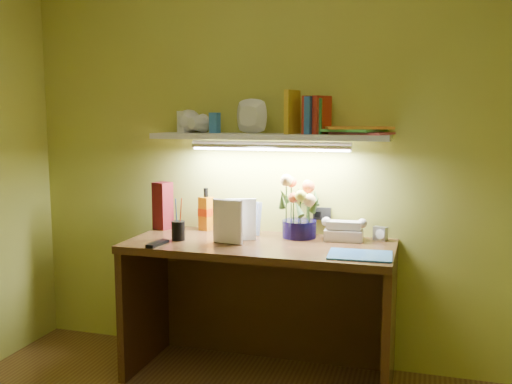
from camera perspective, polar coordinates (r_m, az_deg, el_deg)
desk at (r=3.11m, az=0.34°, el=-11.82°), size 1.40×0.60×0.75m
flower_bouquet at (r=3.11m, az=4.37°, el=-1.57°), size 0.21×0.21×0.33m
telephone at (r=3.09m, az=8.80°, el=-3.67°), size 0.21×0.16×0.12m
desk_clock at (r=3.12m, az=12.33°, el=-4.08°), size 0.08×0.06×0.07m
whisky_bottle at (r=3.32m, az=-5.01°, el=-1.71°), size 0.08×0.08×0.25m
whisky_box at (r=3.39m, az=-9.31°, el=-1.36°), size 0.11×0.11×0.28m
pen_cup at (r=3.08m, az=-7.79°, el=-3.19°), size 0.09×0.09×0.18m
art_card at (r=3.21m, az=-1.05°, el=-2.55°), size 0.19×0.10×0.19m
tv_remote at (r=2.99m, az=-9.81°, el=-5.10°), size 0.06×0.16×0.02m
blue_folder at (r=2.77m, az=10.36°, el=-6.23°), size 0.31×0.23×0.01m
desk_book_a at (r=3.01m, az=-4.32°, el=-2.84°), size 0.17×0.06×0.23m
desk_book_b at (r=3.04m, az=-3.08°, el=-2.79°), size 0.16×0.07×0.23m
wall_shelf at (r=3.11m, az=1.60°, el=6.31°), size 1.32×0.36×0.26m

